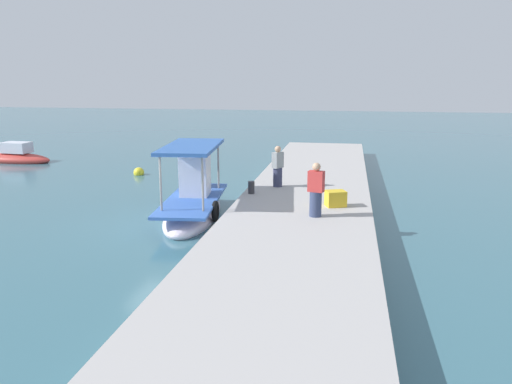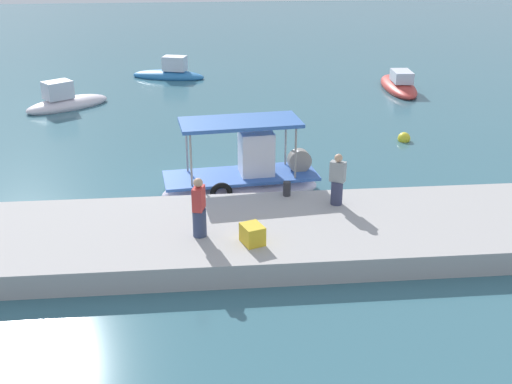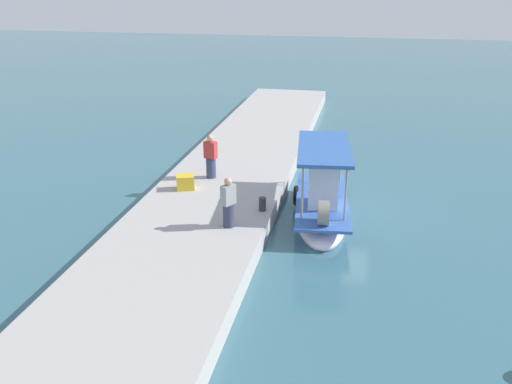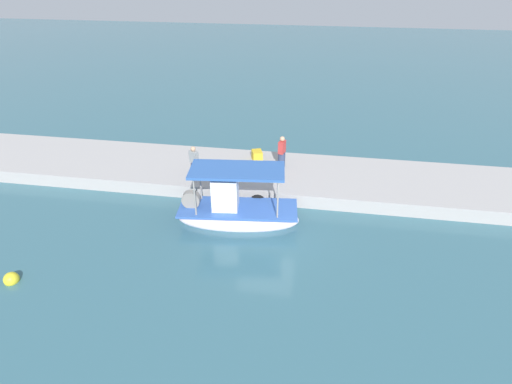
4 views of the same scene
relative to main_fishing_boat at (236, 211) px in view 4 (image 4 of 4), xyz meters
The scene contains 8 objects.
ground_plane 1.65m from the main_fishing_boat, 160.93° to the left, with size 120.00×120.00×0.00m, color #376573.
dock_quay 4.15m from the main_fishing_boat, 110.89° to the right, with size 36.00×4.67×0.67m, color #ABA7A5.
main_fishing_boat is the anchor object (origin of this frame).
fisherman_near_bollard 4.77m from the main_fishing_boat, 109.22° to the right, with size 0.46×0.53×1.69m.
fisherman_by_crate 3.84m from the main_fishing_boat, 45.21° to the right, with size 0.52×0.49×1.61m.
mooring_bollard 2.26m from the main_fishing_boat, 56.76° to the right, with size 0.24×0.24×0.46m, color #2D2D33.
cargo_crate 5.02m from the main_fishing_boat, 91.71° to the right, with size 0.64×0.51×0.53m, color gold.
marker_buoy 8.95m from the main_fishing_boat, 35.24° to the left, with size 0.54×0.54×0.54m.
Camera 4 is at (-1.81, 14.24, 10.31)m, focal length 28.52 mm.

